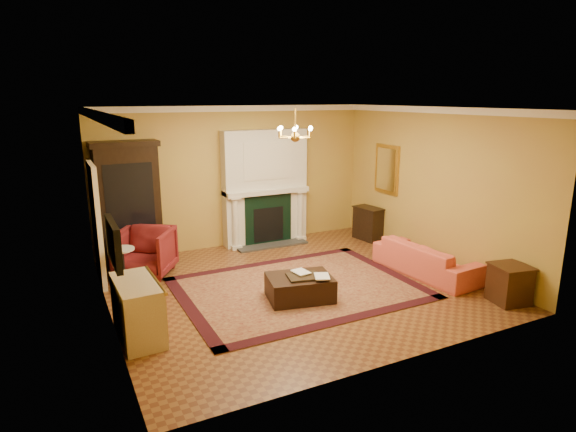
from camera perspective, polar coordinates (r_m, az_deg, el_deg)
floor at (r=8.41m, az=0.80°, el=-8.32°), size 6.00×5.50×0.02m
ceiling at (r=7.79m, az=0.88°, el=12.71°), size 6.00×5.50×0.02m
wall_back at (r=10.45m, az=-6.16°, el=4.64°), size 6.00×0.02×3.00m
wall_front at (r=5.74m, az=13.65°, el=-3.49°), size 6.00×0.02×3.00m
wall_left at (r=7.13m, az=-21.16°, el=-0.63°), size 0.02×5.50×3.00m
wall_right at (r=9.70m, az=16.86°, el=3.39°), size 0.02×5.50×3.00m
fireplace at (r=10.55m, az=-2.71°, el=3.11°), size 1.90×0.70×2.50m
crown_molding at (r=8.65m, az=-2.11°, el=12.36°), size 6.00×5.50×0.12m
doorway at (r=8.89m, az=-21.69°, el=-0.94°), size 0.08×1.05×2.10m
tv_panel at (r=6.60m, az=-19.96°, el=-3.01°), size 0.09×0.95×0.58m
gilt_mirror at (r=10.69m, az=11.62°, el=5.46°), size 0.06×0.76×1.05m
chandelier at (r=7.81m, az=0.87°, el=9.76°), size 0.63×0.55×0.53m
oriental_rug at (r=8.30m, az=1.20°, el=-8.50°), size 3.96×2.97×0.02m
china_cabinet at (r=9.70m, az=-18.38°, el=1.11°), size 1.15×0.55×2.28m
wingback_armchair at (r=9.12m, az=-16.62°, el=-3.88°), size 1.25×1.24×0.96m
pedestal_table at (r=8.52m, az=-18.97°, el=-5.65°), size 0.42×0.42×0.74m
commode at (r=6.88m, az=-17.40°, el=-10.56°), size 0.55×1.10×0.80m
coral_sofa at (r=9.16m, az=16.10°, el=-4.28°), size 0.77×2.08×0.80m
end_table at (r=8.42m, az=24.78°, el=-7.42°), size 0.60×0.60×0.59m
console_table at (r=11.10m, az=9.48°, el=-0.94°), size 0.46×0.69×0.72m
leather_ottoman at (r=7.80m, az=1.40°, el=-8.46°), size 1.14×0.93×0.38m
ottoman_tray at (r=7.68m, az=1.85°, el=-7.19°), size 0.57×0.48×0.03m
book_a at (r=7.67m, az=0.86°, el=-5.89°), size 0.22×0.05×0.30m
book_b at (r=7.56m, az=3.20°, el=-6.16°), size 0.22×0.11×0.31m
topiary_left at (r=10.21m, az=-6.17°, el=4.27°), size 0.17×0.17×0.45m
topiary_right at (r=10.69m, az=0.01°, el=4.88°), size 0.18×0.18×0.48m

